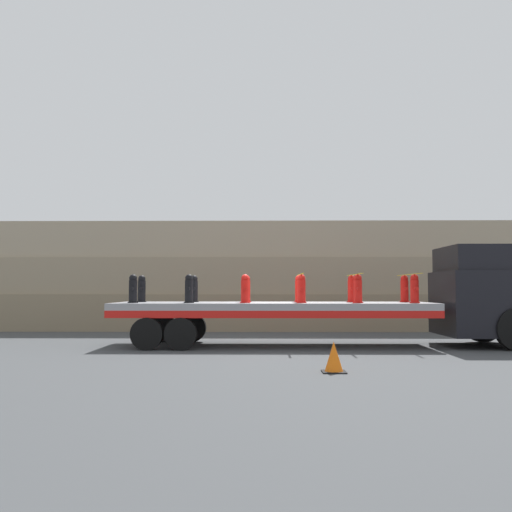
{
  "coord_description": "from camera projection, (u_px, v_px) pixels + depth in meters",
  "views": [
    {
      "loc": [
        -0.25,
        -16.59,
        1.64
      ],
      "look_at": [
        -0.49,
        0.0,
        2.61
      ],
      "focal_mm": 40.0,
      "sensor_mm": 36.0,
      "label": 1
    }
  ],
  "objects": [
    {
      "name": "fire_hydrant_red_far_4",
      "position": [
        352.0,
        289.0,
        17.09
      ],
      "size": [
        0.29,
        0.5,
        0.81
      ],
      "color": "red",
      "rests_on": "flatbed_trailer"
    },
    {
      "name": "fire_hydrant_red_near_3",
      "position": [
        301.0,
        289.0,
        15.98
      ],
      "size": [
        0.29,
        0.5,
        0.81
      ],
      "color": "red",
      "rests_on": "flatbed_trailer"
    },
    {
      "name": "cargo_strap_front",
      "position": [
        409.0,
        274.0,
        16.52
      ],
      "size": [
        0.05,
        2.79,
        0.01
      ],
      "color": "yellow",
      "rests_on": "fire_hydrant_red_near_5"
    },
    {
      "name": "flatbed_trailer",
      "position": [
        257.0,
        310.0,
        16.53
      ],
      "size": [
        9.11,
        2.68,
        1.25
      ],
      "color": "gray",
      "rests_on": "ground_plane"
    },
    {
      "name": "rock_cliff",
      "position": [
        270.0,
        276.0,
        23.52
      ],
      "size": [
        60.0,
        3.3,
        4.32
      ],
      "color": "#84755B",
      "rests_on": "ground_plane"
    },
    {
      "name": "fire_hydrant_black_near_1",
      "position": [
        189.0,
        289.0,
        16.02
      ],
      "size": [
        0.29,
        0.5,
        0.81
      ],
      "color": "black",
      "rests_on": "flatbed_trailer"
    },
    {
      "name": "fire_hydrant_black_near_0",
      "position": [
        133.0,
        289.0,
        16.05
      ],
      "size": [
        0.29,
        0.5,
        0.81
      ],
      "color": "black",
      "rests_on": "flatbed_trailer"
    },
    {
      "name": "fire_hydrant_red_far_3",
      "position": [
        299.0,
        289.0,
        17.11
      ],
      "size": [
        0.29,
        0.5,
        0.81
      ],
      "color": "red",
      "rests_on": "flatbed_trailer"
    },
    {
      "name": "fire_hydrant_red_far_5",
      "position": [
        404.0,
        289.0,
        17.07
      ],
      "size": [
        0.29,
        0.5,
        0.81
      ],
      "color": "red",
      "rests_on": "flatbed_trailer"
    },
    {
      "name": "fire_hydrant_red_near_2",
      "position": [
        245.0,
        289.0,
        16.0
      ],
      "size": [
        0.29,
        0.5,
        0.81
      ],
      "color": "red",
      "rests_on": "flatbed_trailer"
    },
    {
      "name": "cargo_strap_rear",
      "position": [
        300.0,
        275.0,
        16.57
      ],
      "size": [
        0.05,
        2.79,
        0.01
      ],
      "color": "yellow",
      "rests_on": "fire_hydrant_red_near_3"
    },
    {
      "name": "fire_hydrant_red_near_5",
      "position": [
        414.0,
        289.0,
        15.93
      ],
      "size": [
        0.29,
        0.5,
        0.81
      ],
      "color": "red",
      "rests_on": "flatbed_trailer"
    },
    {
      "name": "fire_hydrant_red_near_4",
      "position": [
        358.0,
        289.0,
        15.95
      ],
      "size": [
        0.29,
        0.5,
        0.81
      ],
      "color": "red",
      "rests_on": "flatbed_trailer"
    },
    {
      "name": "truck_cab",
      "position": [
        485.0,
        295.0,
        16.46
      ],
      "size": [
        2.42,
        2.72,
        2.87
      ],
      "color": "black",
      "rests_on": "ground_plane"
    },
    {
      "name": "fire_hydrant_black_far_1",
      "position": [
        194.0,
        289.0,
        17.16
      ],
      "size": [
        0.29,
        0.5,
        0.81
      ],
      "color": "black",
      "rests_on": "flatbed_trailer"
    },
    {
      "name": "fire_hydrant_black_far_0",
      "position": [
        142.0,
        289.0,
        17.18
      ],
      "size": [
        0.29,
        0.5,
        0.81
      ],
      "color": "black",
      "rests_on": "flatbed_trailer"
    },
    {
      "name": "ground_plane",
      "position": [
        273.0,
        346.0,
        16.46
      ],
      "size": [
        120.0,
        120.0,
        0.0
      ],
      "primitive_type": "plane",
      "color": "#3F4244"
    },
    {
      "name": "traffic_cone",
      "position": [
        334.0,
        357.0,
        11.24
      ],
      "size": [
        0.47,
        0.47,
        0.6
      ],
      "color": "black",
      "rests_on": "ground_plane"
    },
    {
      "name": "fire_hydrant_red_far_2",
      "position": [
        246.0,
        289.0,
        17.14
      ],
      "size": [
        0.29,
        0.5,
        0.81
      ],
      "color": "red",
      "rests_on": "flatbed_trailer"
    },
    {
      "name": "cargo_strap_middle",
      "position": [
        354.0,
        274.0,
        16.55
      ],
      "size": [
        0.05,
        2.79,
        0.01
      ],
      "color": "yellow",
      "rests_on": "fire_hydrant_red_near_4"
    }
  ]
}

